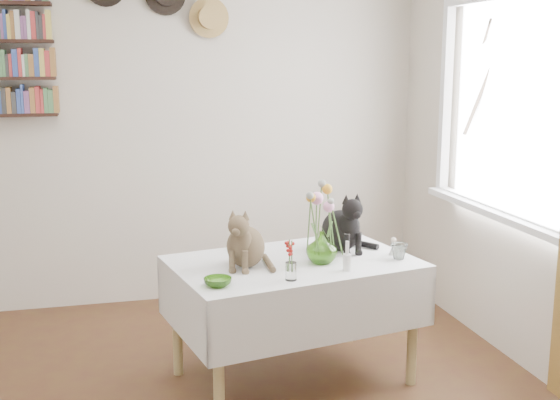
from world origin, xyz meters
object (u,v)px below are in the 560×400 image
object	(u,v)px
dining_table	(293,291)
tabby_cat	(246,236)
black_cat	(341,220)
flower_vase	(322,247)

from	to	relation	value
dining_table	tabby_cat	size ratio (longest dim) A/B	4.31
dining_table	tabby_cat	distance (m)	0.43
tabby_cat	black_cat	xyz separation A→B (m)	(0.59, 0.19, 0.01)
black_cat	flower_vase	world-z (taller)	black_cat
tabby_cat	flower_vase	world-z (taller)	tabby_cat
dining_table	black_cat	distance (m)	0.50
dining_table	flower_vase	xyz separation A→B (m)	(0.14, -0.08, 0.26)
black_cat	dining_table	bearing A→B (deg)	-163.88
flower_vase	tabby_cat	bearing A→B (deg)	172.82
dining_table	black_cat	bearing A→B (deg)	26.12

